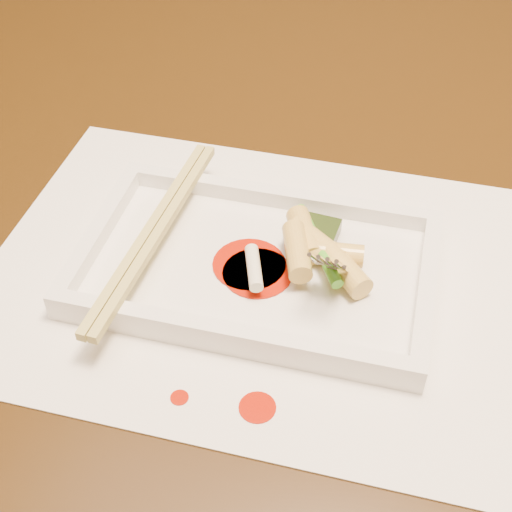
% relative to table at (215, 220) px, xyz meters
% --- Properties ---
extents(table, '(1.40, 0.90, 0.75)m').
position_rel_table_xyz_m(table, '(0.00, 0.00, 0.00)').
color(table, black).
rests_on(table, ground).
extents(placemat, '(0.40, 0.30, 0.00)m').
position_rel_table_xyz_m(placemat, '(0.08, -0.16, 0.10)').
color(placemat, white).
rests_on(placemat, table).
extents(sauce_splatter_a, '(0.02, 0.02, 0.00)m').
position_rel_table_xyz_m(sauce_splatter_a, '(0.11, -0.28, 0.10)').
color(sauce_splatter_a, '#B11805').
rests_on(sauce_splatter_a, placemat).
extents(sauce_splatter_b, '(0.01, 0.01, 0.00)m').
position_rel_table_xyz_m(sauce_splatter_b, '(0.06, -0.28, 0.10)').
color(sauce_splatter_b, '#B11805').
rests_on(sauce_splatter_b, placemat).
extents(plate_base, '(0.26, 0.16, 0.01)m').
position_rel_table_xyz_m(plate_base, '(0.08, -0.16, 0.11)').
color(plate_base, white).
rests_on(plate_base, placemat).
extents(plate_rim_far, '(0.26, 0.01, 0.01)m').
position_rel_table_xyz_m(plate_rim_far, '(0.08, -0.09, 0.12)').
color(plate_rim_far, white).
rests_on(plate_rim_far, plate_base).
extents(plate_rim_near, '(0.26, 0.01, 0.01)m').
position_rel_table_xyz_m(plate_rim_near, '(0.08, -0.24, 0.12)').
color(plate_rim_near, white).
rests_on(plate_rim_near, plate_base).
extents(plate_rim_left, '(0.01, 0.14, 0.01)m').
position_rel_table_xyz_m(plate_rim_left, '(-0.04, -0.16, 0.12)').
color(plate_rim_left, white).
rests_on(plate_rim_left, plate_base).
extents(plate_rim_right, '(0.01, 0.14, 0.01)m').
position_rel_table_xyz_m(plate_rim_right, '(0.21, -0.16, 0.12)').
color(plate_rim_right, white).
rests_on(plate_rim_right, plate_base).
extents(veg_piece, '(0.04, 0.03, 0.01)m').
position_rel_table_xyz_m(veg_piece, '(0.12, -0.12, 0.12)').
color(veg_piece, black).
rests_on(veg_piece, plate_base).
extents(scallion_white, '(0.02, 0.04, 0.01)m').
position_rel_table_xyz_m(scallion_white, '(0.09, -0.18, 0.12)').
color(scallion_white, '#EAEACC').
rests_on(scallion_white, plate_base).
extents(scallion_green, '(0.05, 0.08, 0.01)m').
position_rel_table_xyz_m(scallion_green, '(0.13, -0.14, 0.12)').
color(scallion_green, '#379818').
rests_on(scallion_green, plate_base).
extents(chopstick_a, '(0.02, 0.22, 0.01)m').
position_rel_table_xyz_m(chopstick_a, '(0.00, -0.16, 0.13)').
color(chopstick_a, tan).
rests_on(chopstick_a, plate_rim_near).
extents(chopstick_b, '(0.02, 0.22, 0.01)m').
position_rel_table_xyz_m(chopstick_b, '(0.01, -0.16, 0.13)').
color(chopstick_b, tan).
rests_on(chopstick_b, plate_rim_near).
extents(fork, '(0.09, 0.10, 0.14)m').
position_rel_table_xyz_m(fork, '(0.15, -0.14, 0.18)').
color(fork, silver).
rests_on(fork, plate_base).
extents(sauce_blob_0, '(0.05, 0.05, 0.00)m').
position_rel_table_xyz_m(sauce_blob_0, '(0.08, -0.16, 0.11)').
color(sauce_blob_0, '#B11805').
rests_on(sauce_blob_0, plate_base).
extents(sauce_blob_1, '(0.05, 0.05, 0.00)m').
position_rel_table_xyz_m(sauce_blob_1, '(0.09, -0.17, 0.11)').
color(sauce_blob_1, '#B11805').
rests_on(sauce_blob_1, plate_base).
extents(rice_cake_0, '(0.04, 0.05, 0.02)m').
position_rel_table_xyz_m(rice_cake_0, '(0.15, -0.16, 0.12)').
color(rice_cake_0, '#DECB67').
rests_on(rice_cake_0, plate_base).
extents(rice_cake_1, '(0.05, 0.04, 0.02)m').
position_rel_table_xyz_m(rice_cake_1, '(0.12, -0.14, 0.12)').
color(rice_cake_1, '#DECB67').
rests_on(rice_cake_1, plate_base).
extents(rice_cake_2, '(0.03, 0.05, 0.02)m').
position_rel_table_xyz_m(rice_cake_2, '(0.11, -0.16, 0.13)').
color(rice_cake_2, '#DECB67').
rests_on(rice_cake_2, plate_base).
extents(rice_cake_3, '(0.04, 0.02, 0.02)m').
position_rel_table_xyz_m(rice_cake_3, '(0.14, -0.15, 0.12)').
color(rice_cake_3, '#DECB67').
rests_on(rice_cake_3, plate_base).
extents(rice_cake_4, '(0.04, 0.05, 0.02)m').
position_rel_table_xyz_m(rice_cake_4, '(0.11, -0.13, 0.12)').
color(rice_cake_4, '#DECB67').
rests_on(rice_cake_4, plate_base).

